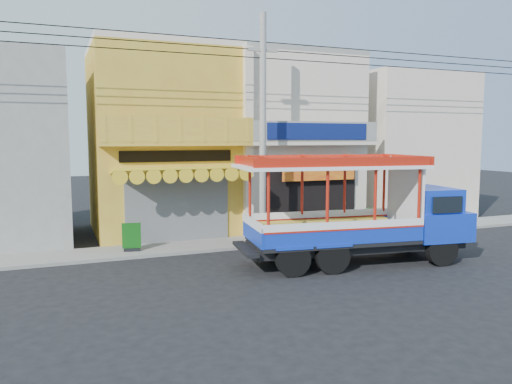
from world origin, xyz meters
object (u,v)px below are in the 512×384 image
potted_plant_c (367,217)px  green_sign (132,239)px  utility_pole (266,118)px  songthaew_truck (371,211)px  potted_plant_a (327,220)px

potted_plant_c → green_sign: bearing=-49.9°
utility_pole → songthaew_truck: bearing=-58.8°
songthaew_truck → potted_plant_a: bearing=76.7°
green_sign → potted_plant_a: (8.61, 0.64, 0.08)m
utility_pole → songthaew_truck: 5.48m
songthaew_truck → green_sign: (-7.44, 4.32, -1.22)m
green_sign → potted_plant_c: size_ratio=1.04×
potted_plant_a → potted_plant_c: bearing=-15.5°
green_sign → potted_plant_c: (10.85, 0.81, 0.06)m
songthaew_truck → green_sign: 8.69m
green_sign → songthaew_truck: bearing=-30.1°
songthaew_truck → green_sign: songthaew_truck is taller
utility_pole → songthaew_truck: utility_pole is taller
potted_plant_c → songthaew_truck: bearing=2.2°
potted_plant_a → potted_plant_c: (2.24, 0.17, -0.02)m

